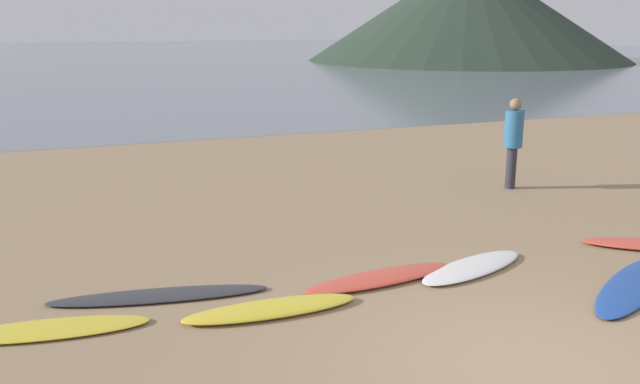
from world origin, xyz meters
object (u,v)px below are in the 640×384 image
(person_0, at_px, (513,136))
(surfboard_0, at_px, (49,329))
(surfboard_3, at_px, (380,278))
(surfboard_5, at_px, (632,286))
(surfboard_2, at_px, (271,309))
(surfboard_4, at_px, (473,267))
(surfboard_1, at_px, (159,295))

(person_0, bearing_deg, surfboard_0, 142.46)
(surfboard_3, xyz_separation_m, person_0, (4.62, 3.53, 1.02))
(surfboard_3, height_order, surfboard_5, surfboard_3)
(surfboard_2, bearing_deg, surfboard_4, 7.66)
(surfboard_1, height_order, surfboard_3, surfboard_3)
(surfboard_0, bearing_deg, surfboard_1, 29.92)
(surfboard_1, xyz_separation_m, person_0, (7.37, 3.04, 1.03))
(surfboard_0, xyz_separation_m, surfboard_2, (2.39, -0.39, 0.02))
(surfboard_3, distance_m, person_0, 5.90)
(surfboard_2, bearing_deg, surfboard_0, 172.18)
(surfboard_4, height_order, surfboard_5, surfboard_4)
(surfboard_1, bearing_deg, surfboard_3, -0.16)
(surfboard_5, distance_m, person_0, 5.29)
(surfboard_2, xyz_separation_m, surfboard_5, (4.46, -0.94, -0.01))
(surfboard_4, bearing_deg, surfboard_3, 157.27)
(surfboard_4, relative_size, surfboard_5, 0.78)
(surfboard_5, bearing_deg, person_0, 39.32)
(surfboard_2, bearing_deg, surfboard_1, 143.45)
(surfboard_4, bearing_deg, surfboard_1, 153.07)
(surfboard_2, relative_size, surfboard_4, 1.07)
(surfboard_1, relative_size, surfboard_3, 1.22)
(surfboard_0, relative_size, surfboard_5, 0.86)
(surfboard_1, bearing_deg, person_0, 32.32)
(surfboard_0, bearing_deg, surfboard_3, 7.99)
(surfboard_2, distance_m, surfboard_3, 1.65)
(surfboard_2, xyz_separation_m, surfboard_4, (2.94, 0.32, -0.01))
(person_0, bearing_deg, surfboard_2, 152.39)
(surfboard_1, xyz_separation_m, surfboard_3, (2.74, -0.49, 0.02))
(surfboard_4, xyz_separation_m, person_0, (3.28, 3.62, 1.02))
(surfboard_1, distance_m, surfboard_4, 4.12)
(surfboard_0, xyz_separation_m, surfboard_3, (3.98, 0.02, 0.02))
(surfboard_1, relative_size, person_0, 1.46)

